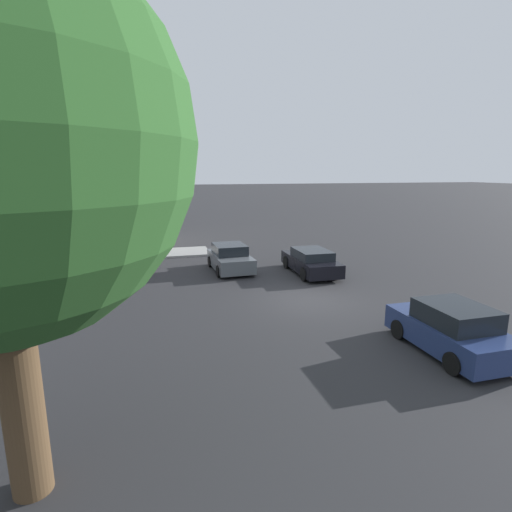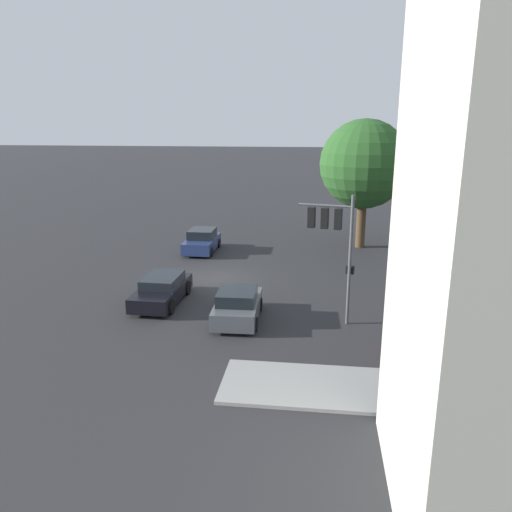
{
  "view_description": "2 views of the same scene",
  "coord_description": "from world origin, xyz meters",
  "px_view_note": "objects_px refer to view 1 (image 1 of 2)",
  "views": [
    {
      "loc": [
        -15.24,
        6.47,
        5.44
      ],
      "look_at": [
        0.88,
        2.05,
        1.86
      ],
      "focal_mm": 28.0,
      "sensor_mm": 36.0,
      "label": 1
    },
    {
      "loc": [
        26.69,
        5.6,
        8.7
      ],
      "look_at": [
        2.85,
        2.6,
        2.18
      ],
      "focal_mm": 35.0,
      "sensor_mm": 36.0,
      "label": 2
    }
  ],
  "objects_px": {
    "crossing_car_0": "(230,258)",
    "crossing_car_2": "(451,330)",
    "traffic_signal": "(151,197)",
    "parked_car_0": "(66,256)",
    "crossing_car_1": "(311,262)"
  },
  "relations": [
    {
      "from": "crossing_car_0",
      "to": "crossing_car_2",
      "type": "bearing_deg",
      "value": 18.71
    },
    {
      "from": "crossing_car_0",
      "to": "parked_car_0",
      "type": "xyz_separation_m",
      "value": [
        2.9,
        8.88,
        0.02
      ]
    },
    {
      "from": "traffic_signal",
      "to": "parked_car_0",
      "type": "height_order",
      "value": "traffic_signal"
    },
    {
      "from": "crossing_car_0",
      "to": "parked_car_0",
      "type": "distance_m",
      "value": 9.34
    },
    {
      "from": "traffic_signal",
      "to": "parked_car_0",
      "type": "distance_m",
      "value": 6.74
    },
    {
      "from": "traffic_signal",
      "to": "parked_car_0",
      "type": "bearing_deg",
      "value": -111.99
    },
    {
      "from": "crossing_car_2",
      "to": "parked_car_0",
      "type": "height_order",
      "value": "crossing_car_2"
    },
    {
      "from": "traffic_signal",
      "to": "parked_car_0",
      "type": "xyz_separation_m",
      "value": [
        3.3,
        4.78,
        -3.42
      ]
    },
    {
      "from": "crossing_car_1",
      "to": "parked_car_0",
      "type": "bearing_deg",
      "value": 71.32
    },
    {
      "from": "crossing_car_2",
      "to": "parked_car_0",
      "type": "bearing_deg",
      "value": 42.25
    },
    {
      "from": "crossing_car_1",
      "to": "crossing_car_0",
      "type": "bearing_deg",
      "value": 67.59
    },
    {
      "from": "traffic_signal",
      "to": "crossing_car_0",
      "type": "height_order",
      "value": "traffic_signal"
    },
    {
      "from": "traffic_signal",
      "to": "crossing_car_1",
      "type": "xyz_separation_m",
      "value": [
        -1.38,
        -8.17,
        -3.48
      ]
    },
    {
      "from": "crossing_car_0",
      "to": "parked_car_0",
      "type": "relative_size",
      "value": 0.93
    },
    {
      "from": "traffic_signal",
      "to": "crossing_car_2",
      "type": "distance_m",
      "value": 14.62
    }
  ]
}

